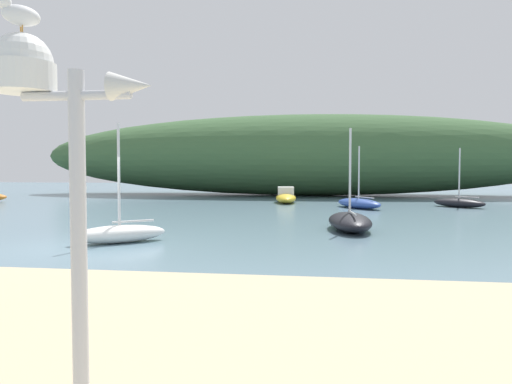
% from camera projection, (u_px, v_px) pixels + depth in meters
% --- Properties ---
extents(ground_plane, '(120.00, 120.00, 0.00)m').
position_uv_depth(ground_plane, '(75.00, 248.00, 13.17)').
color(ground_plane, slate).
extents(distant_hill, '(44.39, 10.05, 6.57)m').
position_uv_depth(distant_hill, '(304.00, 155.00, 39.51)').
color(distant_hill, '#3D6038').
rests_on(distant_hill, ground).
extents(mast_structure, '(1.25, 0.48, 2.97)m').
position_uv_depth(mast_structure, '(42.00, 106.00, 3.61)').
color(mast_structure, silver).
rests_on(mast_structure, beach_sand).
extents(seagull_on_radar, '(0.29, 0.33, 0.26)m').
position_uv_depth(seagull_on_radar, '(18.00, 13.00, 3.58)').
color(seagull_on_radar, orange).
rests_on(seagull_on_radar, mast_structure).
extents(sailboat_centre_water, '(2.66, 2.37, 3.49)m').
position_uv_depth(sailboat_centre_water, '(120.00, 233.00, 14.08)').
color(sailboat_centre_water, white).
rests_on(sailboat_centre_water, ground).
extents(sailboat_outer_mooring, '(2.92, 2.91, 3.32)m').
position_uv_depth(sailboat_outer_mooring, '(459.00, 203.00, 27.10)').
color(sailboat_outer_mooring, black).
rests_on(sailboat_outer_mooring, ground).
extents(sailboat_off_point, '(2.92, 3.73, 3.41)m').
position_uv_depth(sailboat_off_point, '(359.00, 203.00, 26.46)').
color(sailboat_off_point, '#2D4C9E').
rests_on(sailboat_off_point, ground).
extents(sailboat_east_reach, '(1.75, 3.92, 3.58)m').
position_uv_depth(sailboat_east_reach, '(350.00, 221.00, 16.98)').
color(sailboat_east_reach, black).
rests_on(sailboat_east_reach, ground).
extents(motorboat_inner_mooring, '(1.69, 4.48, 0.99)m').
position_uv_depth(motorboat_inner_mooring, '(286.00, 197.00, 31.02)').
color(motorboat_inner_mooring, gold).
rests_on(motorboat_inner_mooring, ground).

